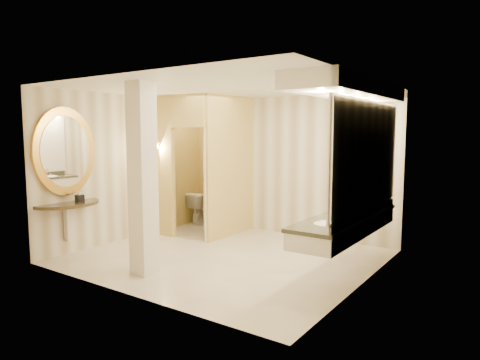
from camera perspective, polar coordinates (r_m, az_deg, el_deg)
The scene contains 16 objects.
floor at distance 7.06m, azimuth -1.97°, elevation -10.16°, with size 4.50×4.50×0.00m, color silver.
ceiling at distance 6.80m, azimuth -2.06°, elevation 12.22°, with size 4.50×4.50×0.00m, color white.
wall_back at distance 8.48m, azimuth 6.09°, elevation 1.89°, with size 4.50×0.02×2.70m, color beige.
wall_front at distance 5.34m, azimuth -14.94°, elevation -0.91°, with size 4.50×0.02×2.70m, color beige.
wall_left at distance 8.33m, azimuth -14.52°, elevation 1.64°, with size 0.02×4.00×2.70m, color beige.
wall_right at distance 5.75m, azimuth 16.28°, elevation -0.44°, with size 0.02×4.00×2.70m, color beige.
toilet_closet at distance 8.25m, azimuth -4.34°, elevation 2.03°, with size 1.50×1.55×2.70m.
wall_sconce at distance 8.36m, azimuth -10.90°, elevation 4.37°, with size 0.14×0.14×0.42m.
vanity at distance 5.98m, azimuth 14.45°, elevation 2.55°, with size 0.75×2.68×2.09m.
console_shelf at distance 7.48m, azimuth -22.29°, elevation 0.86°, with size 1.10×1.10×2.00m.
pillar at distance 6.12m, azimuth -12.84°, elevation 0.05°, with size 0.30×0.30×2.70m, color silver.
tissue_box at distance 7.47m, azimuth -20.60°, elevation -2.30°, with size 0.12×0.12×0.12m, color black.
toilet at distance 9.49m, azimuth -5.08°, elevation -3.70°, with size 0.39×0.69×0.71m, color white.
soap_bottle_a at distance 5.76m, azimuth 12.81°, elevation -4.44°, with size 0.06×0.06×0.13m, color beige.
soap_bottle_b at distance 6.32m, azimuth 14.01°, elevation -3.64°, with size 0.08×0.08×0.11m, color silver.
soap_bottle_c at distance 6.17m, azimuth 13.87°, elevation -3.39°, with size 0.08×0.08×0.21m, color #C6B28C.
Camera 1 is at (4.04, -5.42, 2.00)m, focal length 32.00 mm.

